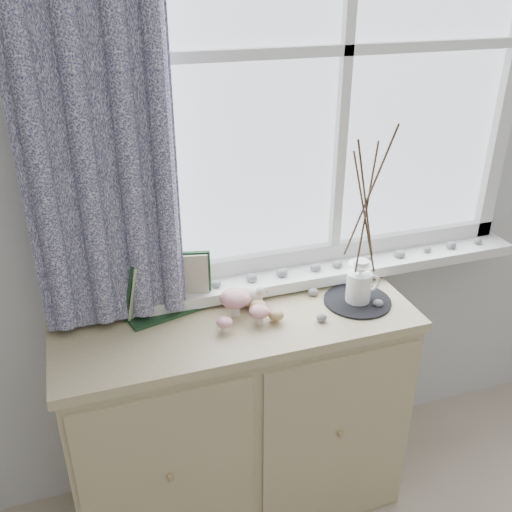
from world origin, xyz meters
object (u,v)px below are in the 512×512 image
Objects in this scene: botanical_book at (168,287)px; toadstool_cluster at (239,304)px; sideboard at (239,418)px; twig_pitcher at (367,201)px.

botanical_book is 0.24m from toadstool_cluster.
sideboard is 6.61× the size of toadstool_cluster.
twig_pitcher reaches higher than sideboard.
toadstool_cluster is 0.28× the size of twig_pitcher.
sideboard is at bearing 178.23° from twig_pitcher.
botanical_book is at bearing 171.51° from twig_pitcher.
toadstool_cluster is at bearing 21.34° from sideboard.
toadstool_cluster is (0.21, -0.08, -0.06)m from botanical_book.
twig_pitcher reaches higher than botanical_book.
twig_pitcher is (0.63, -0.11, 0.26)m from botanical_book.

